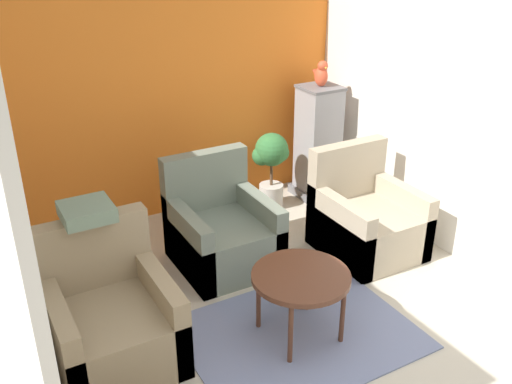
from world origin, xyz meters
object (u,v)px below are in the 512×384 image
Objects in this scene: armchair_left at (112,322)px; parrot at (321,74)px; armchair_right at (366,221)px; potted_plant at (271,161)px; armchair_middle at (221,233)px; birdcage at (318,144)px; coffee_table at (301,280)px.

parrot is at bearing 28.62° from armchair_left.
armchair_left is at bearing -173.18° from armchair_right.
potted_plant is (-0.30, 1.21, 0.23)m from armchair_right.
armchair_middle is at bearing -141.86° from potted_plant.
birdcage reaches higher than armchair_right.
armchair_right is at bearing -76.21° from potted_plant.
armchair_right is at bearing -19.78° from armchair_middle.
armchair_left reaches higher than coffee_table.
coffee_table is 1.21m from armchair_middle.
armchair_left is 1.15× the size of potted_plant.
armchair_left is at bearing -151.41° from birdcage.
armchair_middle is 1.25m from potted_plant.
coffee_table is 0.57× the size of birdcage.
parrot reaches higher than potted_plant.
birdcage is at bearing -90.00° from parrot.
armchair_middle is (1.22, 0.75, 0.00)m from armchair_left.
armchair_right is 1.15× the size of potted_plant.
parrot is (1.52, 1.96, 0.89)m from coffee_table.
birdcage is at bearing 26.05° from armchair_middle.
armchair_right reaches higher than potted_plant.
armchair_middle is at bearing 92.13° from coffee_table.
birdcage is (2.78, 1.51, 0.31)m from armchair_left.
birdcage is at bearing 76.19° from armchair_right.
parrot is (0.30, 1.22, 1.08)m from armchair_right.
parrot is at bearing 90.00° from birdcage.
birdcage reaches higher than armchair_middle.
birdcage is at bearing 28.59° from armchair_left.
potted_plant is at bearing 38.14° from armchair_middle.
coffee_table is 1.35m from armchair_left.
potted_plant is at bearing -179.22° from parrot.
armchair_right is at bearing -103.81° from birdcage.
armchair_right is 0.77× the size of birdcage.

